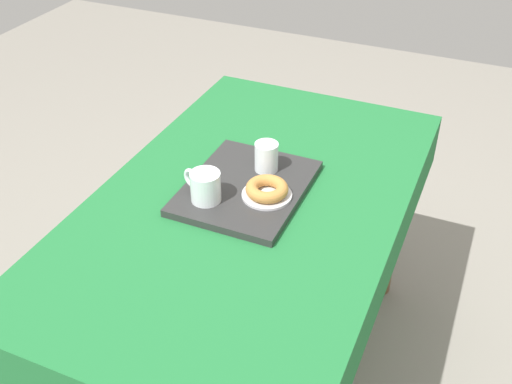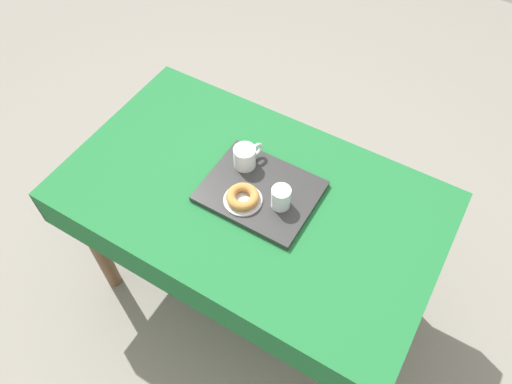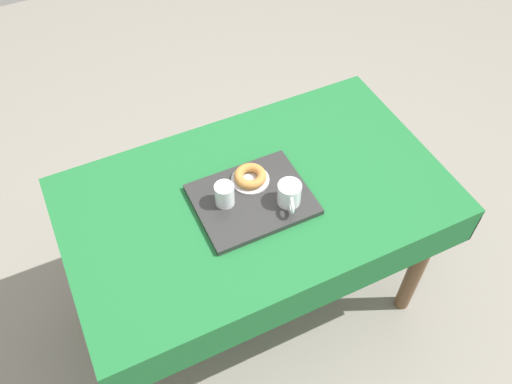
{
  "view_description": "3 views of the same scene",
  "coord_description": "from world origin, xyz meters",
  "px_view_note": "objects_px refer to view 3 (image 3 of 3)",
  "views": [
    {
      "loc": [
        1.21,
        0.54,
        1.72
      ],
      "look_at": [
        0.01,
        0.02,
        0.78
      ],
      "focal_mm": 42.73,
      "sensor_mm": 36.0,
      "label": 1
    },
    {
      "loc": [
        -0.53,
        0.86,
        2.13
      ],
      "look_at": [
        -0.03,
        0.02,
        0.8
      ],
      "focal_mm": 34.26,
      "sensor_mm": 36.0,
      "label": 2
    },
    {
      "loc": [
        -0.51,
        -1.05,
        2.18
      ],
      "look_at": [
        -0.01,
        -0.02,
        0.79
      ],
      "focal_mm": 37.32,
      "sensor_mm": 36.0,
      "label": 3
    }
  ],
  "objects_px": {
    "tea_mug_left": "(289,194)",
    "donut_plate_left": "(251,180)",
    "dining_table": "(257,213)",
    "serving_tray": "(252,199)",
    "sugar_donut_left": "(251,176)",
    "water_glass_near": "(225,195)"
  },
  "relations": [
    {
      "from": "serving_tray",
      "to": "donut_plate_left",
      "type": "bearing_deg",
      "value": 68.72
    },
    {
      "from": "tea_mug_left",
      "to": "sugar_donut_left",
      "type": "relative_size",
      "value": 1.05
    },
    {
      "from": "tea_mug_left",
      "to": "donut_plate_left",
      "type": "distance_m",
      "value": 0.17
    },
    {
      "from": "serving_tray",
      "to": "donut_plate_left",
      "type": "height_order",
      "value": "donut_plate_left"
    },
    {
      "from": "tea_mug_left",
      "to": "water_glass_near",
      "type": "height_order",
      "value": "same"
    },
    {
      "from": "water_glass_near",
      "to": "serving_tray",
      "type": "bearing_deg",
      "value": -12.91
    },
    {
      "from": "dining_table",
      "to": "tea_mug_left",
      "type": "xyz_separation_m",
      "value": [
        0.08,
        -0.09,
        0.17
      ]
    },
    {
      "from": "serving_tray",
      "to": "water_glass_near",
      "type": "bearing_deg",
      "value": 167.09
    },
    {
      "from": "dining_table",
      "to": "donut_plate_left",
      "type": "height_order",
      "value": "donut_plate_left"
    },
    {
      "from": "dining_table",
      "to": "water_glass_near",
      "type": "relative_size",
      "value": 16.18
    },
    {
      "from": "dining_table",
      "to": "water_glass_near",
      "type": "xyz_separation_m",
      "value": [
        -0.12,
        -0.0,
        0.17
      ]
    },
    {
      "from": "serving_tray",
      "to": "sugar_donut_left",
      "type": "distance_m",
      "value": 0.08
    },
    {
      "from": "dining_table",
      "to": "sugar_donut_left",
      "type": "xyz_separation_m",
      "value": [
        0.0,
        0.05,
        0.15
      ]
    },
    {
      "from": "serving_tray",
      "to": "sugar_donut_left",
      "type": "height_order",
      "value": "sugar_donut_left"
    },
    {
      "from": "water_glass_near",
      "to": "donut_plate_left",
      "type": "relative_size",
      "value": 0.62
    },
    {
      "from": "sugar_donut_left",
      "to": "water_glass_near",
      "type": "bearing_deg",
      "value": -156.89
    },
    {
      "from": "dining_table",
      "to": "tea_mug_left",
      "type": "height_order",
      "value": "tea_mug_left"
    },
    {
      "from": "water_glass_near",
      "to": "tea_mug_left",
      "type": "bearing_deg",
      "value": -25.01
    },
    {
      "from": "serving_tray",
      "to": "donut_plate_left",
      "type": "relative_size",
      "value": 2.89
    },
    {
      "from": "tea_mug_left",
      "to": "donut_plate_left",
      "type": "height_order",
      "value": "tea_mug_left"
    },
    {
      "from": "dining_table",
      "to": "donut_plate_left",
      "type": "distance_m",
      "value": 0.14
    },
    {
      "from": "dining_table",
      "to": "tea_mug_left",
      "type": "relative_size",
      "value": 11.28
    }
  ]
}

